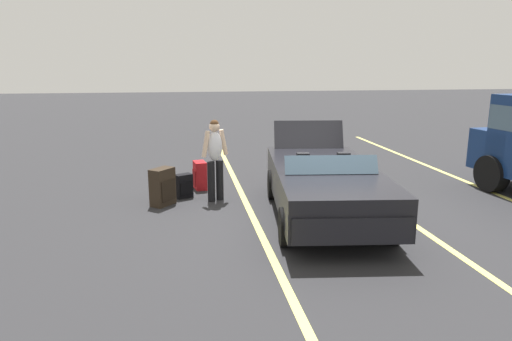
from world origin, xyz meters
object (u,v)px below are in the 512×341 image
suitcase_medium_bright (200,175)px  traveler_person (215,156)px  suitcase_large_black (163,187)px  convertible_car (327,189)px  suitcase_small_carryon (184,186)px

suitcase_medium_bright → traveler_person: bearing=97.3°
traveler_person → suitcase_large_black: bearing=-108.7°
convertible_car → suitcase_medium_bright: size_ratio=6.99×
suitcase_large_black → traveler_person: 1.20m
convertible_car → suitcase_medium_bright: 3.32m
convertible_car → suitcase_small_carryon: size_ratio=8.66×
convertible_car → traveler_person: 2.45m
suitcase_large_black → traveler_person: bearing=47.7°
convertible_car → traveler_person: size_ratio=2.62×
suitcase_large_black → suitcase_small_carryon: bearing=87.6°
convertible_car → suitcase_large_black: (-1.45, -2.87, -0.22)m
convertible_car → suitcase_medium_bright: (-2.55, -2.10, -0.28)m
suitcase_medium_bright → suitcase_small_carryon: 0.74m
convertible_car → suitcase_medium_bright: bearing=-133.8°
convertible_car → suitcase_small_carryon: 3.13m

